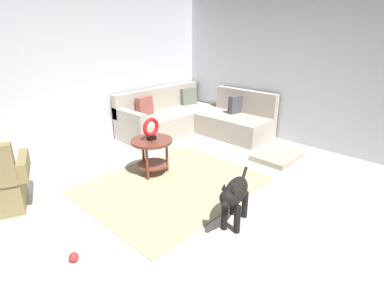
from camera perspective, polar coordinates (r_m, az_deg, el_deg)
The scene contains 10 objects.
ground_plane at distance 3.76m, azimuth 2.03°, elevation -12.67°, with size 6.00×6.00×0.10m, color beige.
wall_back at distance 5.56m, azimuth -21.78°, elevation 12.50°, with size 6.00×0.12×2.70m, color silver.
wall_right at distance 5.73m, azimuth 22.50°, elevation 12.61°, with size 0.12×6.00×2.70m, color silver.
area_rug at distance 4.25m, azimuth -3.79°, elevation -7.61°, with size 2.30×1.90×0.01m, color tan.
sectional_couch at distance 6.21m, azimuth 0.21°, elevation 4.72°, with size 2.20×2.25×0.88m.
side_table at distance 4.42m, azimuth -7.55°, elevation -0.67°, with size 0.60×0.60×0.54m.
torus_sculpture at distance 4.32m, azimuth -7.74°, elevation 2.96°, with size 0.28×0.08×0.33m.
dog_bed_mat at distance 5.24m, azimuth 15.81°, elevation -2.17°, with size 0.80×0.60×0.09m, color #B2A38E.
dog at distance 3.30m, azimuth 8.07°, elevation -9.44°, with size 0.82×0.38×0.63m.
dog_toy_ball at distance 3.20m, azimuth -21.41°, elevation -19.25°, with size 0.09×0.09×0.09m, color red.
Camera 1 is at (-2.37, -2.04, 2.04)m, focal length 28.29 mm.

